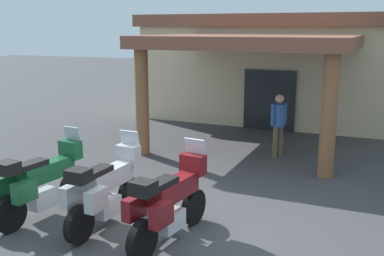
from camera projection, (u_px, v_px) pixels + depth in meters
name	position (u px, v px, depth m)	size (l,w,h in m)	color
ground_plane	(172.00, 228.00, 8.07)	(80.00, 80.00, 0.00)	#424244
motel_building	(288.00, 65.00, 17.95)	(11.00, 11.59, 4.00)	beige
motorcycle_green	(41.00, 182.00, 8.40)	(0.84, 2.20, 1.61)	black
motorcycle_silver	(105.00, 189.00, 8.03)	(0.73, 2.21, 1.61)	black
motorcycle_maroon	(169.00, 202.00, 7.44)	(0.86, 2.20, 1.61)	black
pedestrian	(279.00, 121.00, 12.26)	(0.37, 0.43, 1.77)	brown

